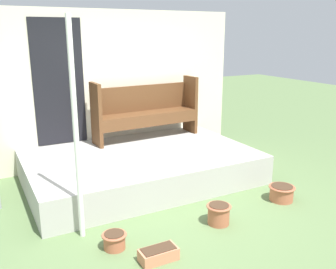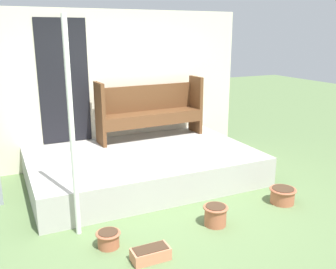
{
  "view_description": "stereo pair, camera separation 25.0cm",
  "coord_description": "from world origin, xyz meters",
  "views": [
    {
      "loc": [
        -2.13,
        -3.93,
        2.23
      ],
      "look_at": [
        0.16,
        0.38,
        0.89
      ],
      "focal_mm": 40.0,
      "sensor_mm": 36.0,
      "label": 1
    },
    {
      "loc": [
        -1.9,
        -4.04,
        2.23
      ],
      "look_at": [
        0.16,
        0.38,
        0.89
      ],
      "focal_mm": 40.0,
      "sensor_mm": 36.0,
      "label": 2
    }
  ],
  "objects": [
    {
      "name": "house_wall",
      "position": [
        0.02,
        2.19,
        1.31
      ],
      "size": [
        4.58,
        0.08,
        2.6
      ],
      "color": "beige",
      "rests_on": "ground_plane"
    },
    {
      "name": "flower_pot_right",
      "position": [
        1.46,
        -0.49,
        0.12
      ],
      "size": [
        0.36,
        0.36,
        0.21
      ],
      "color": "#B26042",
      "rests_on": "ground_plane"
    },
    {
      "name": "flower_pot_left",
      "position": [
        -0.97,
        -0.54,
        0.1
      ],
      "size": [
        0.27,
        0.27,
        0.18
      ],
      "color": "#B26042",
      "rests_on": "ground_plane"
    },
    {
      "name": "bench",
      "position": [
        0.5,
        1.83,
        0.97
      ],
      "size": [
        1.88,
        0.48,
        1.02
      ],
      "rotation": [
        0.0,
        0.0,
        0.04
      ],
      "color": "brown",
      "rests_on": "porch_slab"
    },
    {
      "name": "ground_plane",
      "position": [
        0.0,
        0.0,
        0.0
      ],
      "size": [
        24.0,
        24.0,
        0.0
      ],
      "primitive_type": "plane",
      "color": "#5B7547"
    },
    {
      "name": "support_post",
      "position": [
        -1.2,
        -0.13,
        1.21
      ],
      "size": [
        0.06,
        0.06,
        2.41
      ],
      "color": "white",
      "rests_on": "ground_plane"
    },
    {
      "name": "porch_slab",
      "position": [
        0.06,
        1.08,
        0.22
      ],
      "size": [
        3.38,
        2.16,
        0.44
      ],
      "color": "#B2AFA8",
      "rests_on": "ground_plane"
    },
    {
      "name": "flower_pot_middle",
      "position": [
        0.32,
        -0.62,
        0.13
      ],
      "size": [
        0.3,
        0.3,
        0.25
      ],
      "color": "#B26042",
      "rests_on": "ground_plane"
    },
    {
      "name": "planter_box_rect",
      "position": [
        -0.66,
        -0.96,
        0.07
      ],
      "size": [
        0.39,
        0.19,
        0.14
      ],
      "color": "tan",
      "rests_on": "ground_plane"
    }
  ]
}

